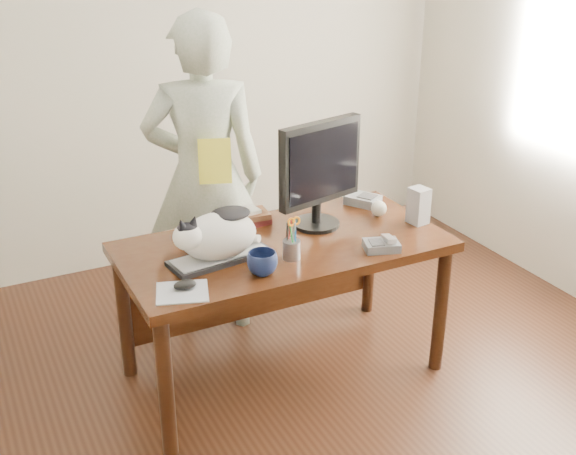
# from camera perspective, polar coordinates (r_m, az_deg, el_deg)

# --- Properties ---
(room) EXTENTS (4.50, 4.50, 4.50)m
(room) POSITION_cam_1_polar(r_m,az_deg,el_deg) (2.84, 5.02, 5.25)
(room) COLOR black
(room) RESTS_ON ground
(desk) EXTENTS (1.60, 0.80, 0.75)m
(desk) POSITION_cam_1_polar(r_m,az_deg,el_deg) (3.68, -0.90, -2.81)
(desk) COLOR black
(desk) RESTS_ON ground
(keyboard) EXTENTS (0.50, 0.25, 0.03)m
(keyboard) POSITION_cam_1_polar(r_m,az_deg,el_deg) (3.38, -5.41, -2.35)
(keyboard) COLOR black
(keyboard) RESTS_ON desk
(cat) EXTENTS (0.47, 0.29, 0.27)m
(cat) POSITION_cam_1_polar(r_m,az_deg,el_deg) (3.32, -5.70, -0.53)
(cat) COLOR white
(cat) RESTS_ON keyboard
(monitor) EXTENTS (0.49, 0.29, 0.56)m
(monitor) POSITION_cam_1_polar(r_m,az_deg,el_deg) (3.61, 2.54, 4.65)
(monitor) COLOR black
(monitor) RESTS_ON desk
(pen_cup) EXTENTS (0.09, 0.09, 0.21)m
(pen_cup) POSITION_cam_1_polar(r_m,az_deg,el_deg) (3.36, 0.29, -1.57)
(pen_cup) COLOR gray
(pen_cup) RESTS_ON desk
(mousepad) EXTENTS (0.27, 0.26, 0.01)m
(mousepad) POSITION_cam_1_polar(r_m,az_deg,el_deg) (3.13, -8.36, -5.06)
(mousepad) COLOR #B0B4BC
(mousepad) RESTS_ON desk
(mouse) EXTENTS (0.11, 0.09, 0.04)m
(mouse) POSITION_cam_1_polar(r_m,az_deg,el_deg) (3.14, -8.15, -4.50)
(mouse) COLOR black
(mouse) RESTS_ON mousepad
(coffee_mug) EXTENTS (0.19, 0.19, 0.11)m
(coffee_mug) POSITION_cam_1_polar(r_m,az_deg,el_deg) (3.22, -2.05, -2.83)
(coffee_mug) COLOR #0E1739
(coffee_mug) RESTS_ON desk
(phone) EXTENTS (0.19, 0.17, 0.08)m
(phone) POSITION_cam_1_polar(r_m,az_deg,el_deg) (3.50, 7.45, -1.35)
(phone) COLOR slate
(phone) RESTS_ON desk
(speaker) EXTENTS (0.10, 0.11, 0.19)m
(speaker) POSITION_cam_1_polar(r_m,az_deg,el_deg) (3.80, 10.27, 1.71)
(speaker) COLOR #959598
(speaker) RESTS_ON desk
(baseball) EXTENTS (0.08, 0.08, 0.08)m
(baseball) POSITION_cam_1_polar(r_m,az_deg,el_deg) (3.87, 7.19, 1.50)
(baseball) COLOR white
(baseball) RESTS_ON desk
(book_stack) EXTENTS (0.22, 0.17, 0.08)m
(book_stack) POSITION_cam_1_polar(r_m,az_deg,el_deg) (3.75, -3.20, 0.82)
(book_stack) COLOR #451212
(book_stack) RESTS_ON desk
(calculator) EXTENTS (0.21, 0.22, 0.05)m
(calculator) POSITION_cam_1_polar(r_m,az_deg,el_deg) (4.03, 5.95, 2.21)
(calculator) COLOR slate
(calculator) RESTS_ON desk
(person) EXTENTS (0.77, 0.63, 1.81)m
(person) POSITION_cam_1_polar(r_m,az_deg,el_deg) (3.99, -6.61, 3.92)
(person) COLOR silver
(person) RESTS_ON ground
(held_book) EXTENTS (0.19, 0.15, 0.24)m
(held_book) POSITION_cam_1_polar(r_m,az_deg,el_deg) (3.79, -5.80, 5.24)
(held_book) COLOR yellow
(held_book) RESTS_ON person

